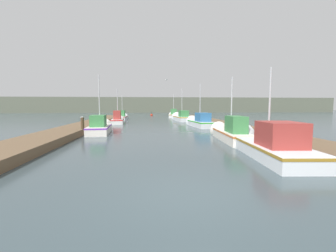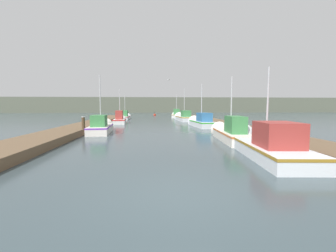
% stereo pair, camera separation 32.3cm
% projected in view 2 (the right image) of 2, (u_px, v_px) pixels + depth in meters
% --- Properties ---
extents(ground_plane, '(200.00, 200.00, 0.00)m').
position_uv_depth(ground_plane, '(179.00, 197.00, 5.26)').
color(ground_plane, '#38474C').
extents(dock_left, '(2.55, 40.00, 0.44)m').
position_uv_depth(dock_left, '(84.00, 127.00, 20.59)').
color(dock_left, brown).
rests_on(dock_left, ground_plane).
extents(dock_right, '(2.55, 40.00, 0.44)m').
position_uv_depth(dock_right, '(227.00, 126.00, 21.65)').
color(dock_right, brown).
rests_on(dock_right, ground_plane).
extents(distant_shore_ridge, '(120.00, 16.00, 4.68)m').
position_uv_depth(distant_shore_ridge, '(152.00, 105.00, 75.20)').
color(distant_shore_ridge, '#565B4C').
rests_on(distant_shore_ridge, ground_plane).
extents(fishing_boat_0, '(2.36, 6.57, 4.33)m').
position_uv_depth(fishing_boat_0, '(262.00, 144.00, 10.10)').
color(fishing_boat_0, silver).
rests_on(fishing_boat_0, ground_plane).
extents(fishing_boat_1, '(1.82, 5.86, 4.27)m').
position_uv_depth(fishing_boat_1, '(230.00, 132.00, 14.19)').
color(fishing_boat_1, silver).
rests_on(fishing_boat_1, ground_plane).
extents(fishing_boat_2, '(1.80, 5.21, 4.96)m').
position_uv_depth(fishing_boat_2, '(101.00, 127.00, 18.04)').
color(fishing_boat_2, silver).
rests_on(fishing_boat_2, ground_plane).
extents(fishing_boat_3, '(1.95, 5.34, 4.74)m').
position_uv_depth(fishing_boat_3, '(201.00, 122.00, 23.03)').
color(fishing_boat_3, silver).
rests_on(fishing_boat_3, ground_plane).
extents(fishing_boat_4, '(1.59, 5.01, 4.58)m').
position_uv_depth(fishing_boat_4, '(120.00, 119.00, 27.58)').
color(fishing_boat_4, silver).
rests_on(fishing_boat_4, ground_plane).
extents(fishing_boat_5, '(2.21, 6.01, 5.05)m').
position_uv_depth(fishing_boat_5, '(184.00, 117.00, 32.26)').
color(fishing_boat_5, silver).
rests_on(fishing_boat_5, ground_plane).
extents(fishing_boat_6, '(1.52, 4.64, 4.19)m').
position_uv_depth(fishing_boat_6, '(125.00, 117.00, 35.99)').
color(fishing_boat_6, silver).
rests_on(fishing_boat_6, ground_plane).
extents(fishing_boat_7, '(2.29, 5.62, 4.84)m').
position_uv_depth(fishing_boat_7, '(176.00, 115.00, 41.95)').
color(fishing_boat_7, silver).
rests_on(fishing_boat_7, ground_plane).
extents(mooring_piling_0, '(0.33, 0.33, 1.22)m').
position_uv_depth(mooring_piling_0, '(125.00, 114.00, 43.20)').
color(mooring_piling_0, '#473523').
rests_on(mooring_piling_0, ground_plane).
extents(mooring_piling_1, '(0.27, 0.27, 1.33)m').
position_uv_depth(mooring_piling_1, '(83.00, 126.00, 16.61)').
color(mooring_piling_1, '#473523').
rests_on(mooring_piling_1, ground_plane).
extents(mooring_piling_2, '(0.27, 0.27, 1.21)m').
position_uv_depth(mooring_piling_2, '(185.00, 114.00, 39.80)').
color(mooring_piling_2, '#473523').
rests_on(mooring_piling_2, ground_plane).
extents(channel_buoy, '(0.50, 0.50, 1.00)m').
position_uv_depth(channel_buoy, '(155.00, 115.00, 48.36)').
color(channel_buoy, red).
rests_on(channel_buoy, ground_plane).
extents(seagull_lead, '(0.33, 0.55, 0.12)m').
position_uv_depth(seagull_lead, '(169.00, 80.00, 30.04)').
color(seagull_lead, white).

